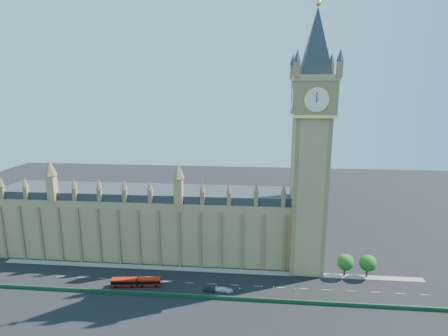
# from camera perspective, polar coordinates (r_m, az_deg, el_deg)

# --- Properties ---
(ground) EXTENTS (400.00, 400.00, 0.00)m
(ground) POSITION_cam_1_polar(r_m,az_deg,el_deg) (130.72, -3.83, -18.28)
(ground) COLOR black
(ground) RESTS_ON ground
(palace_westminster) EXTENTS (120.00, 20.00, 28.00)m
(palace_westminster) POSITION_cam_1_polar(r_m,az_deg,el_deg) (149.56, -12.16, -8.57)
(palace_westminster) COLOR #AC8353
(palace_westminster) RESTS_ON ground
(elizabeth_tower) EXTENTS (20.59, 20.59, 105.00)m
(elizabeth_tower) POSITION_cam_1_polar(r_m,az_deg,el_deg) (127.08, 14.14, 6.56)
(elizabeth_tower) COLOR #AC8353
(elizabeth_tower) RESTS_ON ground
(bridge_parapet) EXTENTS (160.00, 0.60, 1.20)m
(bridge_parapet) POSITION_cam_1_polar(r_m,az_deg,el_deg) (122.84, -4.54, -20.15)
(bridge_parapet) COLOR #1E4C2D
(bridge_parapet) RESTS_ON ground
(kerb_north) EXTENTS (160.00, 3.00, 0.16)m
(kerb_north) POSITION_cam_1_polar(r_m,az_deg,el_deg) (138.84, -3.19, -16.27)
(kerb_north) COLOR gray
(kerb_north) RESTS_ON ground
(tree_east_near) EXTENTS (6.00, 6.00, 8.50)m
(tree_east_near) POSITION_cam_1_polar(r_m,az_deg,el_deg) (139.60, 19.26, -14.25)
(tree_east_near) COLOR #382619
(tree_east_near) RESTS_ON ground
(tree_east_far) EXTENTS (6.00, 6.00, 8.50)m
(tree_east_far) POSITION_cam_1_polar(r_m,az_deg,el_deg) (141.74, 22.50, -14.10)
(tree_east_far) COLOR #382619
(tree_east_far) RESTS_ON ground
(red_bus) EXTENTS (17.18, 4.47, 2.89)m
(red_bus) POSITION_cam_1_polar(r_m,az_deg,el_deg) (131.87, -14.15, -17.60)
(red_bus) COLOR #B41F0C
(red_bus) RESTS_ON ground
(car_grey) EXTENTS (4.29, 2.09, 1.41)m
(car_grey) POSITION_cam_1_polar(r_m,az_deg,el_deg) (125.99, -2.42, -19.16)
(car_grey) COLOR #383A3F
(car_grey) RESTS_ON ground
(car_silver) EXTENTS (4.04, 1.75, 1.29)m
(car_silver) POSITION_cam_1_polar(r_m,az_deg,el_deg) (125.50, 0.48, -19.32)
(car_silver) COLOR #AAABB2
(car_silver) RESTS_ON ground
(car_white) EXTENTS (5.40, 2.64, 1.51)m
(car_white) POSITION_cam_1_polar(r_m,az_deg,el_deg) (125.57, -0.16, -19.24)
(car_white) COLOR silver
(car_white) RESTS_ON ground
(cone_a) EXTENTS (0.47, 0.47, 0.65)m
(cone_a) POSITION_cam_1_polar(r_m,az_deg,el_deg) (127.09, 2.58, -19.06)
(cone_a) COLOR black
(cone_a) RESTS_ON ground
(cone_b) EXTENTS (0.53, 0.53, 0.70)m
(cone_b) POSITION_cam_1_polar(r_m,az_deg,el_deg) (128.88, 8.07, -18.68)
(cone_b) COLOR black
(cone_b) RESTS_ON ground
(cone_c) EXTENTS (0.46, 0.46, 0.65)m
(cone_c) POSITION_cam_1_polar(r_m,az_deg,el_deg) (128.98, 6.18, -18.61)
(cone_c) COLOR black
(cone_c) RESTS_ON ground
(cone_d) EXTENTS (0.44, 0.44, 0.70)m
(cone_d) POSITION_cam_1_polar(r_m,az_deg,el_deg) (128.71, 11.45, -18.86)
(cone_d) COLOR black
(cone_d) RESTS_ON ground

